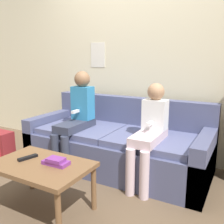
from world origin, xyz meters
The scene contains 9 objects.
ground_plane centered at (0.00, 0.00, 0.00)m, with size 10.00×10.00×0.00m, color brown.
wall_back centered at (0.00, 1.09, 1.30)m, with size 8.00×0.06×2.60m.
couch centered at (0.00, 0.56, 0.27)m, with size 2.10×0.88×0.79m.
coffee_table centered at (-0.14, -0.53, 0.37)m, with size 0.81×0.53×0.42m.
person_left centered at (-0.44, 0.37, 0.63)m, with size 0.24×0.59×1.12m.
person_right centered at (0.47, 0.35, 0.57)m, with size 0.24×0.59×1.02m.
tv_remote centered at (-0.30, -0.51, 0.44)m, with size 0.09×0.17×0.02m.
book_stack centered at (-0.01, -0.49, 0.45)m, with size 0.22×0.12×0.06m.
backpack centered at (-1.36, 0.01, 0.18)m, with size 0.28×0.22×0.37m.
Camera 1 is at (1.29, -1.91, 1.26)m, focal length 40.00 mm.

